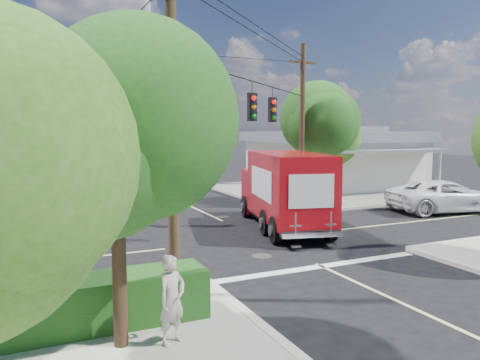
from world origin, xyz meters
TOP-DOWN VIEW (x-y plane):
  - ground at (0.00, 0.00)m, footprint 120.00×120.00m
  - sidewalk_ne at (10.88, 10.88)m, footprint 14.12×14.12m
  - road_markings at (0.00, -1.47)m, footprint 32.00×32.00m
  - building_ne at (12.50, 11.97)m, footprint 11.80×10.20m
  - radio_tower at (0.50, 20.00)m, footprint 0.80×0.80m
  - tree_sw_front at (-6.99, -7.54)m, footprint 3.88×3.78m
  - tree_ne_front at (7.21, 6.76)m, footprint 4.21×4.14m
  - tree_ne_back at (9.81, 8.96)m, footprint 3.77×3.66m
  - palm_nw_front at (-7.50, 7.50)m, footprint 3.01×3.08m
  - palm_nw_back at (-9.50, 9.00)m, footprint 3.01×3.08m
  - utility_poles at (-1.58, 1.60)m, footprint 12.00×10.68m
  - picket_fence at (-7.80, -5.60)m, footprint 5.94×0.06m
  - hedge_sw at (-8.00, -6.40)m, footprint 6.20×1.20m
  - vending_boxes at (6.50, 6.20)m, footprint 1.90×0.50m
  - delivery_truck at (1.85, 1.31)m, footprint 4.14×8.20m
  - parked_car at (11.85, 1.36)m, footprint 6.56×3.99m
  - pedestrian at (-6.05, -7.85)m, footprint 0.79×0.70m

SIDE VIEW (x-z plane):
  - ground at x=0.00m, z-range 0.00..0.00m
  - road_markings at x=0.00m, z-range 0.00..0.01m
  - sidewalk_ne at x=10.88m, z-range 0.00..0.14m
  - picket_fence at x=-7.80m, z-range 0.18..1.18m
  - hedge_sw at x=-8.00m, z-range 0.14..1.24m
  - vending_boxes at x=6.50m, z-range 0.14..1.24m
  - parked_car at x=11.85m, z-range 0.00..1.70m
  - pedestrian at x=-6.05m, z-range 0.14..1.95m
  - delivery_truck at x=1.85m, z-range 0.03..3.44m
  - building_ne at x=12.50m, z-range 0.07..4.57m
  - tree_ne_back at x=9.81m, z-range 1.27..7.10m
  - tree_sw_front at x=-6.99m, z-range 1.32..7.35m
  - palm_nw_back at x=-9.50m, z-range 2.08..7.27m
  - utility_poles at x=-1.58m, z-range 0.17..9.17m
  - tree_ne_front at x=7.21m, z-range 1.44..8.09m
  - palm_nw_front at x=-7.50m, z-range 2.25..7.84m
  - radio_tower at x=0.50m, z-range -2.86..14.14m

